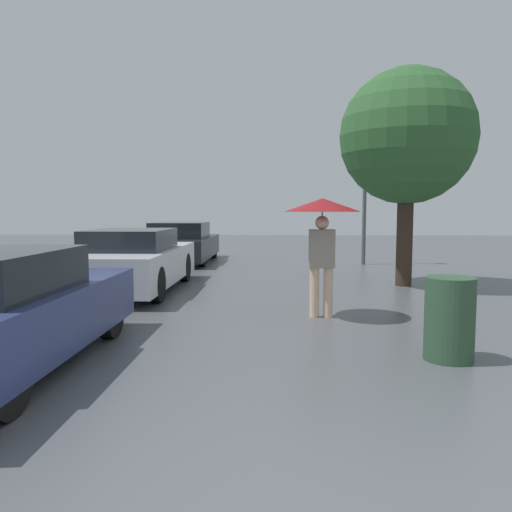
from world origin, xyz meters
name	(u,v)px	position (x,y,z in m)	size (l,w,h in m)	color
pedestrian	(322,219)	(0.22, 5.38, 1.49)	(1.15, 1.15, 1.80)	beige
parked_car_middle	(134,261)	(-3.33, 7.75, 0.60)	(1.73, 4.32, 1.24)	silver
parked_car_farthest	(181,244)	(-3.42, 13.27, 0.58)	(1.88, 4.23, 1.24)	black
tree	(407,138)	(2.28, 8.65, 3.14)	(2.84, 2.84, 4.58)	#38281E
street_lamp	(365,154)	(2.14, 12.81, 3.25)	(0.33, 0.33, 4.94)	#515456
trash_bin	(449,319)	(1.41, 3.26, 0.45)	(0.53, 0.53, 0.91)	#2D4C33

